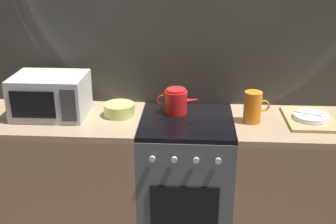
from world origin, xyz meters
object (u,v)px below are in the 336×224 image
microwave (51,96)px  mixing_bowl (119,110)px  stove_unit (186,181)px  pitcher (253,107)px  kettle (176,101)px  dish_pile (310,118)px

microwave → mixing_bowl: size_ratio=2.30×
stove_unit → pitcher: size_ratio=4.50×
microwave → mixing_bowl: microwave is taller
microwave → pitcher: (1.29, -0.03, -0.03)m
stove_unit → microwave: size_ratio=1.96×
stove_unit → kettle: (-0.07, 0.12, 0.53)m
kettle → stove_unit: bearing=-58.4°
mixing_bowl → pitcher: (0.85, -0.06, 0.06)m
kettle → pitcher: pitcher is taller
dish_pile → stove_unit: bearing=-177.7°
stove_unit → dish_pile: bearing=2.3°
mixing_bowl → microwave: bearing=-177.2°
stove_unit → microwave: (-0.88, 0.03, 0.59)m
kettle → dish_pile: size_ratio=0.71×
stove_unit → pitcher: 0.69m
microwave → kettle: microwave is taller
stove_unit → kettle: 0.55m
stove_unit → mixing_bowl: 0.66m
kettle → dish_pile: bearing=-5.9°
microwave → kettle: size_ratio=1.62×
microwave → dish_pile: microwave is taller
pitcher → mixing_bowl: bearing=176.2°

